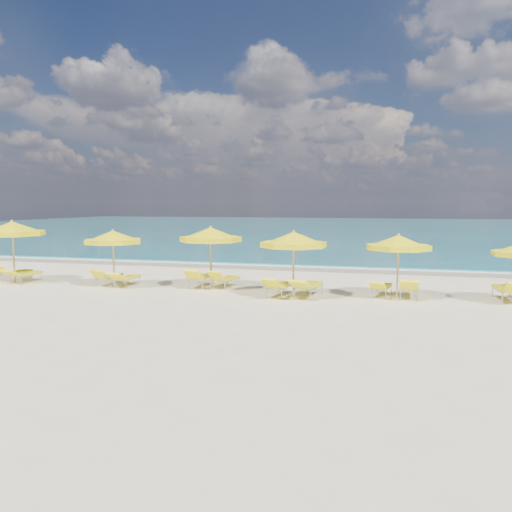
# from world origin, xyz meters

# --- Properties ---
(ground_plane) EXTENTS (120.00, 120.00, 0.00)m
(ground_plane) POSITION_xyz_m (0.00, 0.00, 0.00)
(ground_plane) COLOR beige
(ocean) EXTENTS (120.00, 80.00, 0.30)m
(ocean) POSITION_xyz_m (0.00, 48.00, 0.00)
(ocean) COLOR #146870
(ocean) RESTS_ON ground
(wet_sand_band) EXTENTS (120.00, 2.60, 0.01)m
(wet_sand_band) POSITION_xyz_m (0.00, 7.40, 0.00)
(wet_sand_band) COLOR tan
(wet_sand_band) RESTS_ON ground
(foam_line) EXTENTS (120.00, 1.20, 0.03)m
(foam_line) POSITION_xyz_m (0.00, 8.20, 0.00)
(foam_line) COLOR white
(foam_line) RESTS_ON ground
(whitecap_near) EXTENTS (14.00, 0.36, 0.05)m
(whitecap_near) POSITION_xyz_m (-6.00, 17.00, 0.00)
(whitecap_near) COLOR white
(whitecap_near) RESTS_ON ground
(whitecap_far) EXTENTS (18.00, 0.30, 0.05)m
(whitecap_far) POSITION_xyz_m (8.00, 24.00, 0.00)
(whitecap_far) COLOR white
(whitecap_far) RESTS_ON ground
(umbrella_0) EXTENTS (2.65, 2.65, 2.59)m
(umbrella_0) POSITION_xyz_m (-9.96, -0.10, 2.21)
(umbrella_0) COLOR tan
(umbrella_0) RESTS_ON ground
(umbrella_1) EXTENTS (2.41, 2.41, 2.27)m
(umbrella_1) POSITION_xyz_m (-5.35, -0.08, 1.94)
(umbrella_1) COLOR tan
(umbrella_1) RESTS_ON ground
(umbrella_2) EXTENTS (2.93, 2.93, 2.42)m
(umbrella_2) POSITION_xyz_m (-1.55, 0.56, 2.06)
(umbrella_2) COLOR tan
(umbrella_2) RESTS_ON ground
(umbrella_3) EXTENTS (3.08, 3.08, 2.36)m
(umbrella_3) POSITION_xyz_m (1.87, -0.52, 2.01)
(umbrella_3) COLOR tan
(umbrella_3) RESTS_ON ground
(umbrella_4) EXTENTS (2.69, 2.69, 2.25)m
(umbrella_4) POSITION_xyz_m (5.37, 0.25, 1.92)
(umbrella_4) COLOR tan
(umbrella_4) RESTS_ON ground
(lounger_0_left) EXTENTS (0.69, 1.72, 0.76)m
(lounger_0_left) POSITION_xyz_m (-10.32, 0.38, 0.21)
(lounger_0_left) COLOR #A5A8AD
(lounger_0_left) RESTS_ON ground
(lounger_0_right) EXTENTS (0.72, 1.78, 0.65)m
(lounger_0_right) POSITION_xyz_m (-9.55, 0.07, 0.20)
(lounger_0_right) COLOR #A5A8AD
(lounger_0_right) RESTS_ON ground
(lounger_1_left) EXTENTS (0.59, 1.64, 0.73)m
(lounger_1_left) POSITION_xyz_m (-5.85, 0.36, 0.20)
(lounger_1_left) COLOR #A5A8AD
(lounger_1_left) RESTS_ON ground
(lounger_1_right) EXTENTS (0.59, 1.69, 0.68)m
(lounger_1_right) POSITION_xyz_m (-4.95, 0.18, 0.20)
(lounger_1_right) COLOR #A5A8AD
(lounger_1_right) RESTS_ON ground
(lounger_2_left) EXTENTS (0.68, 1.87, 0.84)m
(lounger_2_left) POSITION_xyz_m (-2.08, 0.78, 0.23)
(lounger_2_left) COLOR #A5A8AD
(lounger_2_left) RESTS_ON ground
(lounger_2_right) EXTENTS (0.86, 1.70, 0.79)m
(lounger_2_right) POSITION_xyz_m (-1.05, 0.85, 0.21)
(lounger_2_right) COLOR #A5A8AD
(lounger_2_right) RESTS_ON ground
(lounger_3_left) EXTENTS (0.86, 1.92, 0.80)m
(lounger_3_left) POSITION_xyz_m (1.34, -0.32, 0.23)
(lounger_3_left) COLOR #A5A8AD
(lounger_3_left) RESTS_ON ground
(lounger_3_right) EXTENTS (0.99, 2.09, 0.78)m
(lounger_3_right) POSITION_xyz_m (2.34, -0.21, 0.24)
(lounger_3_right) COLOR #A5A8AD
(lounger_3_right) RESTS_ON ground
(lounger_4_left) EXTENTS (0.83, 1.73, 0.67)m
(lounger_4_left) POSITION_xyz_m (4.84, 0.61, 0.20)
(lounger_4_left) COLOR #A5A8AD
(lounger_4_left) RESTS_ON ground
(lounger_4_right) EXTENTS (0.66, 1.87, 0.79)m
(lounger_4_right) POSITION_xyz_m (5.76, 0.51, 0.23)
(lounger_4_right) COLOR #A5A8AD
(lounger_4_right) RESTS_ON ground
(lounger_5_left) EXTENTS (0.73, 1.99, 0.85)m
(lounger_5_left) POSITION_xyz_m (8.93, 0.66, 0.24)
(lounger_5_left) COLOR #A5A8AD
(lounger_5_left) RESTS_ON ground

